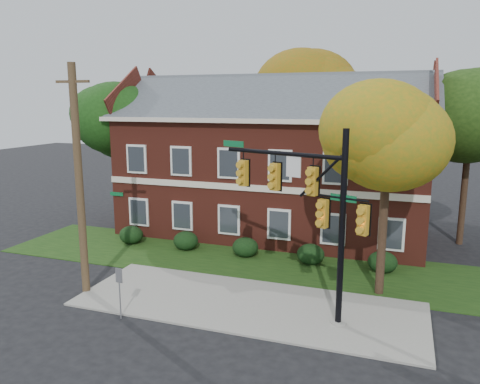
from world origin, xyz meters
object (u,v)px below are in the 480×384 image
(traffic_signal, at_px, (311,202))
(hedge_right, at_px, (311,254))
(apartment_building, at_px, (273,153))
(hedge_far_left, at_px, (131,235))
(utility_pole, at_px, (79,181))
(hedge_far_right, at_px, (383,262))
(hedge_center, at_px, (245,247))
(tree_left_rear, at_px, (126,124))
(tree_far_rear, at_px, (319,92))
(tree_right_rear, at_px, (479,102))
(hedge_left, at_px, (186,241))
(tree_near_right, at_px, (394,139))
(sign_post, at_px, (119,285))

(traffic_signal, bearing_deg, hedge_right, 118.86)
(apartment_building, height_order, hedge_far_left, apartment_building)
(traffic_signal, height_order, utility_pole, utility_pole)
(apartment_building, bearing_deg, hedge_far_right, -36.89)
(hedge_far_left, height_order, hedge_center, same)
(traffic_signal, distance_m, utility_pole, 9.56)
(tree_left_rear, xyz_separation_m, traffic_signal, (14.24, -9.95, -2.19))
(hedge_center, xyz_separation_m, hedge_right, (3.50, 0.00, 0.00))
(hedge_center, relative_size, tree_far_rear, 0.12)
(hedge_far_left, xyz_separation_m, tree_right_rear, (18.31, 6.11, 7.60))
(hedge_far_left, distance_m, utility_pole, 8.29)
(hedge_center, height_order, tree_right_rear, tree_right_rear)
(hedge_right, height_order, utility_pole, utility_pole)
(hedge_right, bearing_deg, tree_right_rear, 38.02)
(hedge_left, relative_size, hedge_center, 1.00)
(hedge_left, distance_m, tree_right_rear, 17.74)
(hedge_left, distance_m, traffic_signal, 10.66)
(hedge_center, relative_size, traffic_signal, 0.19)
(hedge_left, bearing_deg, tree_near_right, -14.81)
(hedge_left, height_order, tree_far_rear, tree_far_rear)
(hedge_far_right, height_order, tree_right_rear, tree_right_rear)
(hedge_left, height_order, tree_right_rear, tree_right_rear)
(hedge_far_right, bearing_deg, sign_post, -137.40)
(apartment_building, relative_size, tree_left_rear, 2.12)
(hedge_far_left, xyz_separation_m, hedge_far_right, (14.00, 0.00, 0.00))
(hedge_center, distance_m, hedge_far_right, 7.00)
(tree_left_rear, distance_m, traffic_signal, 17.50)
(tree_far_rear, relative_size, sign_post, 5.73)
(hedge_left, bearing_deg, apartment_building, 56.33)
(hedge_far_right, xyz_separation_m, sign_post, (-9.15, -8.42, 0.84))
(tree_left_rear, relative_size, tree_far_rear, 0.77)
(tree_right_rear, bearing_deg, utility_pole, -141.75)
(sign_post, bearing_deg, utility_pole, 155.30)
(tree_right_rear, height_order, traffic_signal, tree_right_rear)
(hedge_far_right, height_order, traffic_signal, traffic_signal)
(hedge_center, height_order, sign_post, sign_post)
(hedge_far_right, relative_size, tree_right_rear, 0.13)
(hedge_right, bearing_deg, apartment_building, 123.67)
(hedge_far_left, height_order, hedge_right, same)
(tree_right_rear, relative_size, traffic_signal, 1.47)
(tree_far_rear, bearing_deg, sign_post, -99.22)
(hedge_center, xyz_separation_m, sign_post, (-2.15, -8.42, 0.84))
(apartment_building, distance_m, traffic_signal, 11.95)
(hedge_far_left, relative_size, utility_pole, 0.14)
(hedge_center, bearing_deg, apartment_building, 90.00)
(apartment_building, height_order, tree_near_right, apartment_building)
(apartment_building, bearing_deg, tree_right_rear, 4.33)
(tree_left_rear, bearing_deg, tree_far_rear, 38.97)
(apartment_building, bearing_deg, hedge_right, -56.33)
(utility_pole, bearing_deg, traffic_signal, 2.10)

